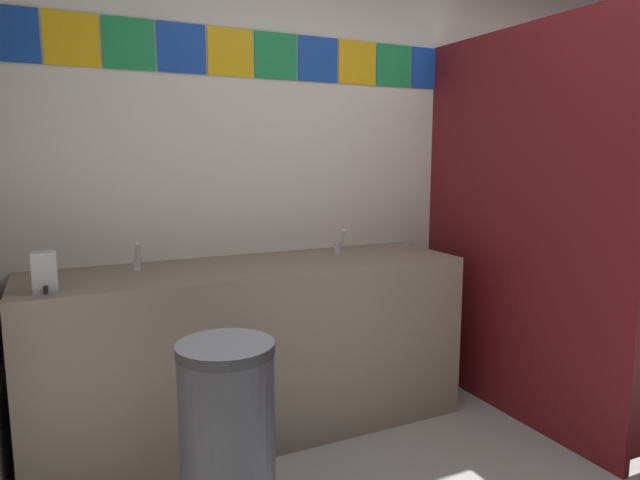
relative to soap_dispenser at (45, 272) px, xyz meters
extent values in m
cube|color=silver|center=(1.77, 0.51, 0.36)|extent=(3.93, 0.08, 2.60)
cube|color=#1947B7|center=(-0.08, 0.47, 0.97)|extent=(0.24, 0.01, 0.24)
cube|color=yellow|center=(0.17, 0.47, 0.97)|extent=(0.24, 0.01, 0.24)
cube|color=#1E8C4C|center=(0.42, 0.47, 0.97)|extent=(0.24, 0.01, 0.24)
cube|color=#1947B7|center=(0.66, 0.47, 0.97)|extent=(0.24, 0.01, 0.24)
cube|color=yellow|center=(0.91, 0.47, 0.97)|extent=(0.24, 0.01, 0.24)
cube|color=#1E8C4C|center=(1.15, 0.47, 0.97)|extent=(0.24, 0.01, 0.24)
cube|color=#1947B7|center=(1.40, 0.47, 0.97)|extent=(0.24, 0.01, 0.24)
cube|color=yellow|center=(1.64, 0.47, 0.97)|extent=(0.24, 0.01, 0.24)
cube|color=#1E8C4C|center=(1.89, 0.47, 0.97)|extent=(0.24, 0.01, 0.24)
cube|color=#1947B7|center=(2.14, 0.47, 0.97)|extent=(0.24, 0.01, 0.24)
cube|color=yellow|center=(2.38, 0.47, 0.97)|extent=(0.24, 0.01, 0.24)
cube|color=#1E8C4C|center=(2.63, 0.47, 0.97)|extent=(0.24, 0.01, 0.24)
cube|color=#1947B7|center=(2.87, 0.47, 0.97)|extent=(0.24, 0.01, 0.24)
cube|color=yellow|center=(3.12, 0.47, 0.97)|extent=(0.24, 0.01, 0.24)
cube|color=#1E8C4C|center=(3.37, 0.47, 0.97)|extent=(0.24, 0.01, 0.24)
cube|color=#1947B7|center=(3.61, 0.47, 0.97)|extent=(0.24, 0.01, 0.24)
cube|color=gray|center=(0.91, 0.18, -0.51)|extent=(2.11, 0.59, 0.85)
cube|color=gray|center=(0.91, 0.46, -0.12)|extent=(2.11, 0.03, 0.08)
cylinder|color=#E4EDC8|center=(0.38, 0.15, -0.13)|extent=(0.34, 0.34, 0.10)
cylinder|color=#E4EDC8|center=(1.43, 0.15, -0.13)|extent=(0.34, 0.34, 0.10)
cylinder|color=silver|center=(0.38, 0.29, -0.05)|extent=(0.04, 0.04, 0.05)
cylinder|color=silver|center=(0.38, 0.24, 0.02)|extent=(0.02, 0.06, 0.09)
cylinder|color=silver|center=(1.43, 0.29, -0.05)|extent=(0.04, 0.04, 0.05)
cylinder|color=silver|center=(1.43, 0.24, 0.02)|extent=(0.02, 0.06, 0.09)
cube|color=#B7BABF|center=(0.00, 0.00, 0.00)|extent=(0.09, 0.07, 0.16)
cylinder|color=black|center=(0.00, -0.04, -0.06)|extent=(0.02, 0.02, 0.03)
cube|color=maroon|center=(2.20, -0.23, 0.08)|extent=(0.04, 1.42, 2.03)
cylinder|color=white|center=(2.83, -0.06, -0.73)|extent=(0.38, 0.38, 0.40)
torus|color=white|center=(2.83, -0.06, -0.52)|extent=(0.39, 0.39, 0.05)
cube|color=white|center=(2.83, 0.15, -0.36)|extent=(0.34, 0.17, 0.34)
cylinder|color=#333338|center=(0.55, -0.56, -0.58)|extent=(0.34, 0.34, 0.70)
cylinder|color=#262628|center=(0.55, -0.56, -0.21)|extent=(0.34, 0.34, 0.04)
camera|label=1|loc=(0.05, -2.36, 0.45)|focal=31.10mm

